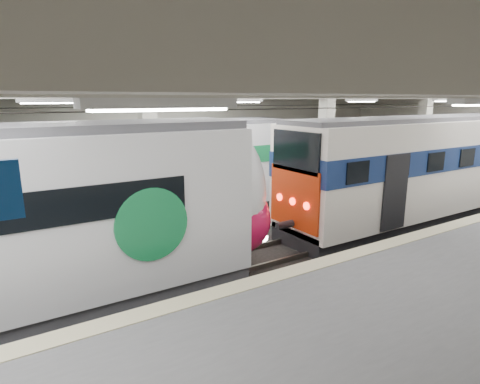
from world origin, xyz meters
TOP-DOWN VIEW (x-y plane):
  - station_hall at (0.00, -1.74)m, footprint 36.00×24.00m
  - modern_emu at (-6.85, -0.00)m, footprint 13.81×2.85m
  - older_rer at (7.23, 0.00)m, footprint 13.01×2.87m
  - far_train at (-2.49, 5.50)m, footprint 12.78×2.69m

SIDE VIEW (x-z plane):
  - far_train at x=-2.49m, z-range 0.07..4.19m
  - modern_emu at x=-6.85m, z-range -0.04..4.42m
  - older_rer at x=7.23m, z-range 0.11..4.42m
  - station_hall at x=0.00m, z-range 0.37..6.12m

